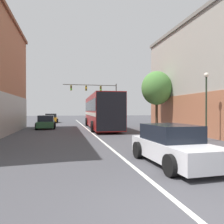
% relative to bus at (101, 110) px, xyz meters
% --- Properties ---
extents(ground_plane, '(160.00, 160.00, 0.00)m').
position_rel_bus_xyz_m(ground_plane, '(-1.51, -19.50, -1.92)').
color(ground_plane, '#424247').
extents(lane_center_line, '(0.14, 47.37, 0.01)m').
position_rel_bus_xyz_m(lane_center_line, '(-1.51, -1.81, -1.91)').
color(lane_center_line, silver).
rests_on(lane_center_line, ground_plane).
extents(bus, '(3.08, 13.04, 3.41)m').
position_rel_bus_xyz_m(bus, '(0.00, 0.00, 0.00)').
color(bus, maroon).
rests_on(bus, ground_plane).
extents(hatchback_foreground, '(2.04, 4.14, 1.38)m').
position_rel_bus_xyz_m(hatchback_foreground, '(-0.03, -15.84, -1.26)').
color(hatchback_foreground, silver).
rests_on(hatchback_foreground, ground_plane).
extents(parked_car_left_near, '(2.03, 3.93, 1.42)m').
position_rel_bus_xyz_m(parked_car_left_near, '(-5.81, 12.33, -1.25)').
color(parked_car_left_near, orange).
rests_on(parked_car_left_near, ground_plane).
extents(parked_car_left_mid, '(1.98, 4.26, 1.39)m').
position_rel_bus_xyz_m(parked_car_left_mid, '(-5.68, 1.01, -1.26)').
color(parked_car_left_mid, '#285633').
rests_on(parked_car_left_mid, ground_plane).
extents(traffic_signal_gantry, '(8.64, 0.36, 6.28)m').
position_rel_bus_xyz_m(traffic_signal_gantry, '(1.58, 11.86, 2.79)').
color(traffic_signal_gantry, '#514C47').
rests_on(traffic_signal_gantry, ground_plane).
extents(street_lamp, '(0.29, 0.29, 4.25)m').
position_rel_bus_xyz_m(street_lamp, '(4.82, -10.95, 0.40)').
color(street_lamp, '#233323').
rests_on(street_lamp, ground_plane).
extents(street_tree_near, '(2.93, 2.63, 5.65)m').
position_rel_bus_xyz_m(street_tree_near, '(4.83, -3.48, 2.11)').
color(street_tree_near, '#3D2D1E').
rests_on(street_tree_near, ground_plane).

